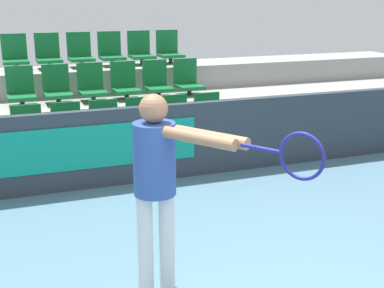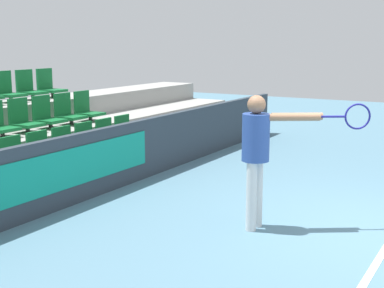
% 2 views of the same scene
% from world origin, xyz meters
% --- Properties ---
extents(barrier_wall, '(12.35, 0.14, 1.01)m').
position_xyz_m(barrier_wall, '(-0.03, 4.04, 0.51)').
color(barrier_wall, '#2D3842').
rests_on(barrier_wall, ground).
extents(bleacher_tier_front, '(11.95, 0.96, 0.40)m').
position_xyz_m(bleacher_tier_front, '(0.00, 4.61, 0.20)').
color(bleacher_tier_front, '#9E9E99').
rests_on(bleacher_tier_front, ground).
extents(bleacher_tier_middle, '(11.95, 0.96, 0.81)m').
position_xyz_m(bleacher_tier_middle, '(0.00, 5.57, 0.40)').
color(bleacher_tier_middle, '#9E9E99').
rests_on(bleacher_tier_middle, ground).
extents(bleacher_tier_back, '(11.95, 0.96, 1.21)m').
position_xyz_m(bleacher_tier_back, '(0.00, 6.53, 0.61)').
color(bleacher_tier_back, '#9E9E99').
rests_on(bleacher_tier_back, ground).
extents(stadium_chair_0, '(0.40, 0.46, 0.57)m').
position_xyz_m(stadium_chair_0, '(-1.31, 4.74, 0.63)').
color(stadium_chair_0, '#333333').
rests_on(stadium_chair_0, bleacher_tier_front).
extents(stadium_chair_1, '(0.40, 0.46, 0.57)m').
position_xyz_m(stadium_chair_1, '(-0.79, 4.74, 0.63)').
color(stadium_chair_1, '#333333').
rests_on(stadium_chair_1, bleacher_tier_front).
extents(stadium_chair_2, '(0.40, 0.46, 0.57)m').
position_xyz_m(stadium_chair_2, '(-0.26, 4.74, 0.63)').
color(stadium_chair_2, '#333333').
rests_on(stadium_chair_2, bleacher_tier_front).
extents(stadium_chair_3, '(0.40, 0.46, 0.57)m').
position_xyz_m(stadium_chair_3, '(0.26, 4.74, 0.63)').
color(stadium_chair_3, '#333333').
rests_on(stadium_chair_3, bleacher_tier_front).
extents(stadium_chair_4, '(0.40, 0.46, 0.57)m').
position_xyz_m(stadium_chair_4, '(0.79, 4.74, 0.63)').
color(stadium_chair_4, '#333333').
rests_on(stadium_chair_4, bleacher_tier_front).
extents(stadium_chair_5, '(0.40, 0.46, 0.57)m').
position_xyz_m(stadium_chair_5, '(1.31, 4.74, 0.63)').
color(stadium_chair_5, '#333333').
rests_on(stadium_chair_5, bleacher_tier_front).
extents(stadium_chair_6, '(0.40, 0.46, 0.57)m').
position_xyz_m(stadium_chair_6, '(-1.31, 5.70, 1.04)').
color(stadium_chair_6, '#333333').
rests_on(stadium_chair_6, bleacher_tier_middle).
extents(stadium_chair_7, '(0.40, 0.46, 0.57)m').
position_xyz_m(stadium_chair_7, '(-0.79, 5.70, 1.04)').
color(stadium_chair_7, '#333333').
rests_on(stadium_chair_7, bleacher_tier_middle).
extents(stadium_chair_8, '(0.40, 0.46, 0.57)m').
position_xyz_m(stadium_chair_8, '(-0.26, 5.70, 1.04)').
color(stadium_chair_8, '#333333').
rests_on(stadium_chair_8, bleacher_tier_middle).
extents(stadium_chair_9, '(0.40, 0.46, 0.57)m').
position_xyz_m(stadium_chair_9, '(0.26, 5.70, 1.04)').
color(stadium_chair_9, '#333333').
rests_on(stadium_chair_9, bleacher_tier_middle).
extents(stadium_chair_10, '(0.40, 0.46, 0.57)m').
position_xyz_m(stadium_chair_10, '(0.79, 5.70, 1.04)').
color(stadium_chair_10, '#333333').
rests_on(stadium_chair_10, bleacher_tier_middle).
extents(stadium_chair_11, '(0.40, 0.46, 0.57)m').
position_xyz_m(stadium_chair_11, '(1.31, 5.70, 1.04)').
color(stadium_chair_11, '#333333').
rests_on(stadium_chair_11, bleacher_tier_middle).
extents(stadium_chair_12, '(0.40, 0.46, 0.57)m').
position_xyz_m(stadium_chair_12, '(-1.31, 6.66, 1.44)').
color(stadium_chair_12, '#333333').
rests_on(stadium_chair_12, bleacher_tier_back).
extents(stadium_chair_13, '(0.40, 0.46, 0.57)m').
position_xyz_m(stadium_chair_13, '(-0.79, 6.66, 1.44)').
color(stadium_chair_13, '#333333').
rests_on(stadium_chair_13, bleacher_tier_back).
extents(stadium_chair_14, '(0.40, 0.46, 0.57)m').
position_xyz_m(stadium_chair_14, '(-0.26, 6.66, 1.44)').
color(stadium_chair_14, '#333333').
rests_on(stadium_chair_14, bleacher_tier_back).
extents(stadium_chair_15, '(0.40, 0.46, 0.57)m').
position_xyz_m(stadium_chair_15, '(0.26, 6.66, 1.44)').
color(stadium_chair_15, '#333333').
rests_on(stadium_chair_15, bleacher_tier_back).
extents(stadium_chair_16, '(0.40, 0.46, 0.57)m').
position_xyz_m(stadium_chair_16, '(0.79, 6.66, 1.44)').
color(stadium_chair_16, '#333333').
rests_on(stadium_chair_16, bleacher_tier_back).
extents(stadium_chair_17, '(0.40, 0.46, 0.57)m').
position_xyz_m(stadium_chair_17, '(1.31, 6.66, 1.44)').
color(stadium_chair_17, '#333333').
rests_on(stadium_chair_17, bleacher_tier_back).
extents(tennis_player, '(0.94, 1.36, 1.68)m').
position_xyz_m(tennis_player, '(-0.51, 1.30, 1.05)').
color(tennis_player, silver).
rests_on(tennis_player, ground).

